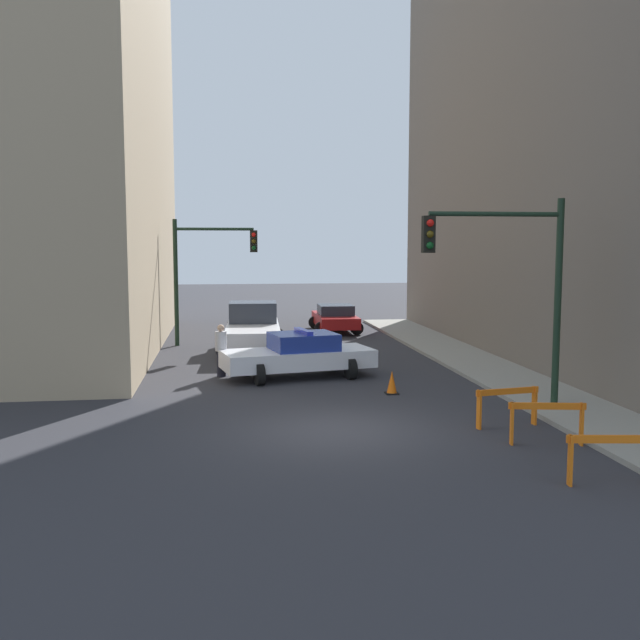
# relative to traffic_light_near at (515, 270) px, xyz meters

# --- Properties ---
(ground_plane) EXTENTS (120.00, 120.00, 0.00)m
(ground_plane) POSITION_rel_traffic_light_near_xyz_m (-4.73, -1.42, -3.53)
(ground_plane) COLOR #2D2D33
(sidewalk_right) EXTENTS (2.40, 44.00, 0.12)m
(sidewalk_right) POSITION_rel_traffic_light_near_xyz_m (1.47, -1.42, -3.47)
(sidewalk_right) COLOR gray
(sidewalk_right) RESTS_ON ground_plane
(traffic_light_near) EXTENTS (3.64, 0.35, 5.20)m
(traffic_light_near) POSITION_rel_traffic_light_near_xyz_m (0.00, 0.00, 0.00)
(traffic_light_near) COLOR black
(traffic_light_near) RESTS_ON sidewalk_right
(traffic_light_far) EXTENTS (3.44, 0.35, 5.20)m
(traffic_light_far) POSITION_rel_traffic_light_near_xyz_m (-8.03, 12.77, -0.13)
(traffic_light_far) COLOR black
(traffic_light_far) RESTS_ON ground_plane
(police_car) EXTENTS (4.97, 2.94, 1.52)m
(police_car) POSITION_rel_traffic_light_near_xyz_m (-4.87, 5.07, -2.81)
(police_car) COLOR white
(police_car) RESTS_ON ground_plane
(white_truck) EXTENTS (2.81, 5.49, 1.90)m
(white_truck) POSITION_rel_traffic_light_near_xyz_m (-6.09, 10.48, -2.62)
(white_truck) COLOR silver
(white_truck) RESTS_ON ground_plane
(parked_car_near) EXTENTS (2.33, 4.33, 1.31)m
(parked_car_near) POSITION_rel_traffic_light_near_xyz_m (-1.91, 16.54, -2.86)
(parked_car_near) COLOR maroon
(parked_car_near) RESTS_ON ground_plane
(pedestrian_crossing) EXTENTS (0.43, 0.43, 1.66)m
(pedestrian_crossing) POSITION_rel_traffic_light_near_xyz_m (-7.31, 5.56, -2.67)
(pedestrian_crossing) COLOR black
(pedestrian_crossing) RESTS_ON ground_plane
(barrier_front) EXTENTS (1.59, 0.37, 0.90)m
(barrier_front) POSITION_rel_traffic_light_near_xyz_m (-0.58, -5.76, -2.91)
(barrier_front) COLOR orange
(barrier_front) RESTS_ON ground_plane
(barrier_mid) EXTENTS (1.58, 0.41, 0.90)m
(barrier_mid) POSITION_rel_traffic_light_near_xyz_m (-0.57, -3.21, -2.91)
(barrier_mid) COLOR orange
(barrier_mid) RESTS_ON ground_plane
(barrier_back) EXTENTS (1.59, 0.39, 0.90)m
(barrier_back) POSITION_rel_traffic_light_near_xyz_m (-0.80, -1.67, -2.91)
(barrier_back) COLOR orange
(barrier_back) RESTS_ON ground_plane
(traffic_cone) EXTENTS (0.36, 0.36, 0.66)m
(traffic_cone) POSITION_rel_traffic_light_near_xyz_m (-2.57, 2.23, -3.21)
(traffic_cone) COLOR black
(traffic_cone) RESTS_ON ground_plane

